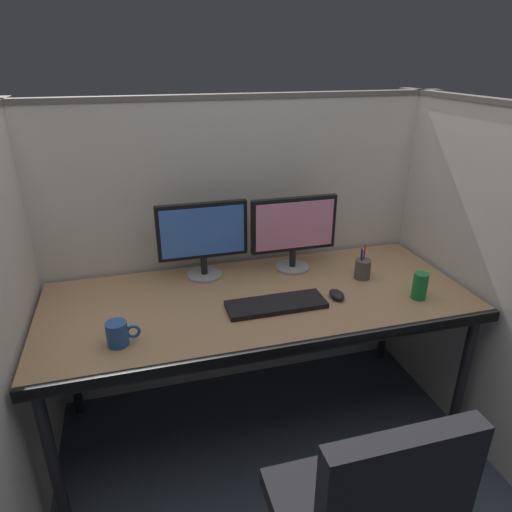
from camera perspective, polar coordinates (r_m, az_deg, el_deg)
ground_plane at (r=2.31m, az=2.57°, el=-25.03°), size 8.00×8.00×0.00m
cubicle_partition_rear at (r=2.43m, az=-2.50°, el=0.80°), size 2.21×0.06×1.57m
cubicle_partition_left at (r=1.96m, az=-28.29°, el=-8.38°), size 0.06×1.41×1.57m
cubicle_partition_right at (r=2.41m, az=24.47°, el=-1.66°), size 0.06×1.41×1.57m
desk at (r=2.08m, az=0.46°, el=-6.46°), size 1.90×0.80×0.74m
monitor_left at (r=2.18m, az=-6.66°, el=2.58°), size 0.43×0.17×0.37m
monitor_right at (r=2.26m, az=4.72°, el=3.40°), size 0.43×0.17×0.37m
keyboard_main at (r=1.99m, az=2.52°, el=-6.04°), size 0.43×0.15×0.02m
computer_mouse at (r=2.08m, az=10.02°, el=-4.74°), size 0.06×0.10×0.04m
pen_cup at (r=2.27m, az=13.13°, el=-1.56°), size 0.08×0.08×0.17m
coffee_mug at (r=1.80m, az=-16.79°, el=-9.24°), size 0.13×0.08×0.09m
soda_can at (r=2.16m, az=19.72°, el=-3.52°), size 0.07×0.07×0.12m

